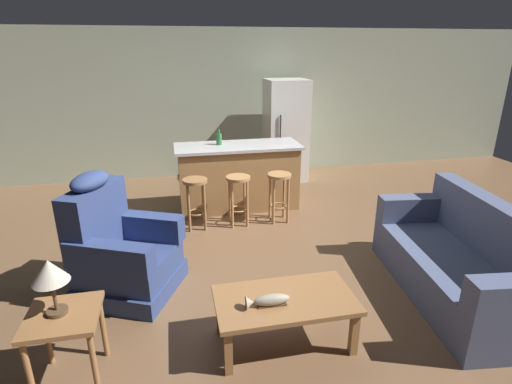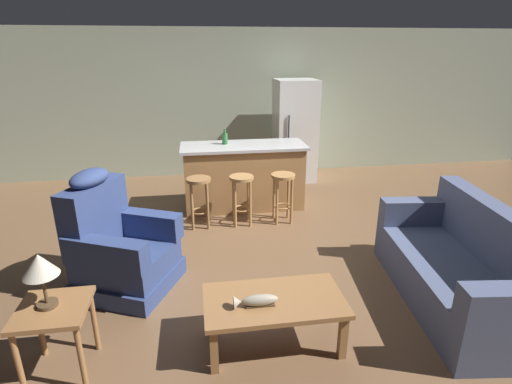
% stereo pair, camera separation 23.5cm
% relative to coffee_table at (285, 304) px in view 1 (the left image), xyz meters
% --- Properties ---
extents(ground_plane, '(12.00, 12.00, 0.00)m').
position_rel_coffee_table_xyz_m(ground_plane, '(0.13, 1.64, -0.36)').
color(ground_plane, brown).
extents(back_wall, '(12.00, 0.05, 2.60)m').
position_rel_coffee_table_xyz_m(back_wall, '(0.13, 4.76, 0.94)').
color(back_wall, '#9EA88E').
rests_on(back_wall, ground_plane).
extents(coffee_table, '(1.10, 0.60, 0.42)m').
position_rel_coffee_table_xyz_m(coffee_table, '(0.00, 0.00, 0.00)').
color(coffee_table, olive).
rests_on(coffee_table, ground_plane).
extents(fish_figurine, '(0.34, 0.10, 0.10)m').
position_rel_coffee_table_xyz_m(fish_figurine, '(-0.16, -0.07, 0.10)').
color(fish_figurine, '#4C3823').
rests_on(fish_figurine, coffee_table).
extents(couch, '(1.07, 1.99, 0.94)m').
position_rel_coffee_table_xyz_m(couch, '(1.82, 0.30, -0.02)').
color(couch, '#4C5675').
rests_on(couch, ground_plane).
extents(recliner_near_lamp, '(1.11, 1.11, 1.20)m').
position_rel_coffee_table_xyz_m(recliner_near_lamp, '(-1.34, 1.05, 0.06)').
color(recliner_near_lamp, navy).
rests_on(recliner_near_lamp, ground_plane).
extents(end_table, '(0.48, 0.48, 0.56)m').
position_rel_coffee_table_xyz_m(end_table, '(-1.60, -0.06, 0.10)').
color(end_table, olive).
rests_on(end_table, ground_plane).
extents(table_lamp, '(0.24, 0.24, 0.41)m').
position_rel_coffee_table_xyz_m(table_lamp, '(-1.63, -0.04, 0.50)').
color(table_lamp, '#4C3823').
rests_on(table_lamp, end_table).
extents(kitchen_island, '(1.80, 0.70, 0.95)m').
position_rel_coffee_table_xyz_m(kitchen_island, '(0.13, 2.99, 0.11)').
color(kitchen_island, '#9E7042').
rests_on(kitchen_island, ground_plane).
extents(bar_stool_left, '(0.32, 0.32, 0.68)m').
position_rel_coffee_table_xyz_m(bar_stool_left, '(-0.53, 2.36, 0.11)').
color(bar_stool_left, olive).
rests_on(bar_stool_left, ground_plane).
extents(bar_stool_middle, '(0.32, 0.32, 0.68)m').
position_rel_coffee_table_xyz_m(bar_stool_middle, '(0.03, 2.36, 0.11)').
color(bar_stool_middle, '#A87A47').
rests_on(bar_stool_middle, ground_plane).
extents(bar_stool_right, '(0.32, 0.32, 0.68)m').
position_rel_coffee_table_xyz_m(bar_stool_right, '(0.59, 2.36, 0.11)').
color(bar_stool_right, '#A87A47').
rests_on(bar_stool_right, ground_plane).
extents(refrigerator, '(0.70, 0.69, 1.76)m').
position_rel_coffee_table_xyz_m(refrigerator, '(1.19, 4.19, 0.52)').
color(refrigerator, white).
rests_on(refrigerator, ground_plane).
extents(bottle_tall_green, '(0.08, 0.08, 0.22)m').
position_rel_coffee_table_xyz_m(bottle_tall_green, '(-0.13, 3.07, 0.67)').
color(bottle_tall_green, '#2D6B38').
rests_on(bottle_tall_green, kitchen_island).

